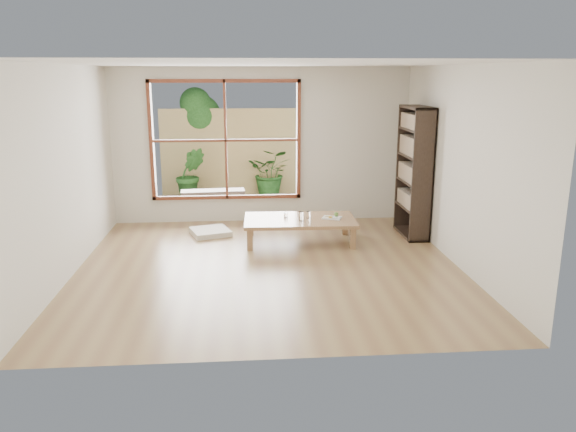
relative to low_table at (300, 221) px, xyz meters
name	(u,v)px	position (x,y,z in m)	size (l,w,h in m)	color
ground	(269,266)	(-0.52, -1.09, -0.32)	(5.00, 5.00, 0.00)	#96794B
low_table	(300,221)	(0.00, 0.00, 0.00)	(1.69, 0.99, 0.36)	#966848
floor_cushion	(210,232)	(-1.38, 0.52, -0.28)	(0.57, 0.57, 0.08)	silver
bookshelf	(414,172)	(1.80, 0.25, 0.69)	(0.32, 0.91, 2.01)	#31251B
glass_tall	(301,216)	(0.01, -0.13, 0.11)	(0.08, 0.08, 0.14)	silver
glass_mid	(308,215)	(0.13, 0.03, 0.09)	(0.07, 0.07, 0.10)	silver
glass_short	(301,214)	(0.02, 0.08, 0.09)	(0.07, 0.07, 0.09)	silver
glass_small	(286,215)	(-0.20, 0.11, 0.08)	(0.06, 0.06, 0.07)	silver
food_tray	(333,217)	(0.50, -0.01, 0.06)	(0.33, 0.29, 0.09)	white
deck	(229,206)	(-1.12, 2.47, -0.32)	(2.80, 2.00, 0.05)	#363027
garden_bench	(213,193)	(-1.41, 2.10, 0.01)	(1.19, 0.43, 0.37)	#31251B
bamboo_fence	(229,153)	(-1.12, 3.47, 0.58)	(2.80, 0.06, 1.80)	tan
shrub_right	(271,172)	(-0.27, 3.30, 0.19)	(0.88, 0.76, 0.97)	#2C6424
shrub_left	(190,174)	(-1.88, 2.96, 0.23)	(0.58, 0.47, 1.05)	#2C6424
garden_tree	(196,116)	(-1.80, 3.77, 1.31)	(1.04, 0.85, 2.22)	#4C3D2D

